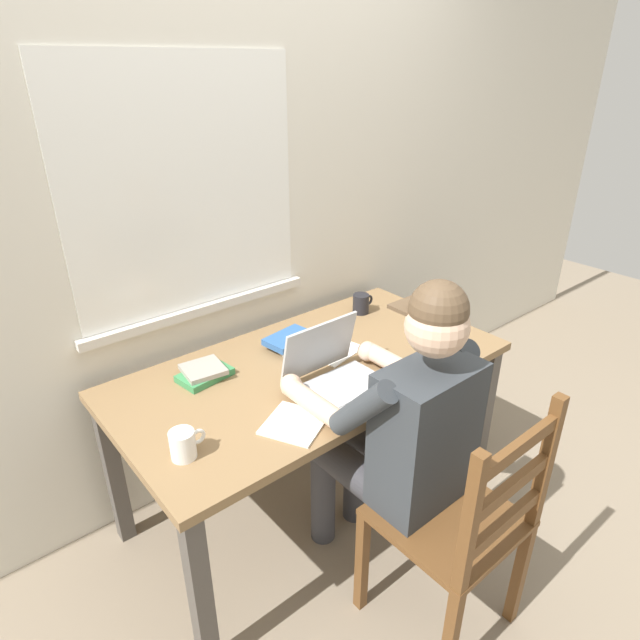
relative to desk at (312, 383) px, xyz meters
name	(u,v)px	position (x,y,z in m)	size (l,w,h in m)	color
ground_plane	(313,500)	(0.00, 0.00, -0.63)	(8.00, 8.00, 0.00)	gray
back_wall	(237,197)	(0.00, 0.48, 0.67)	(6.00, 0.08, 2.60)	silver
desk	(312,383)	(0.00, 0.00, 0.00)	(1.56, 0.80, 0.71)	olive
seated_person	(400,427)	(-0.01, -0.48, 0.06)	(0.50, 0.60, 1.25)	#33383D
wooden_chair	(461,526)	(-0.01, -0.76, -0.16)	(0.42, 0.42, 0.95)	brown
laptop	(334,372)	(-0.03, -0.16, 0.14)	(0.33, 0.28, 0.23)	#ADAFB2
computer_mouse	(391,361)	(0.24, -0.20, 0.10)	(0.06, 0.10, 0.03)	black
coffee_mug_white	(184,444)	(-0.64, -0.17, 0.13)	(0.12, 0.08, 0.09)	white
coffee_mug_dark	(361,304)	(0.49, 0.23, 0.13)	(0.12, 0.08, 0.09)	black
book_stack_main	(204,373)	(-0.37, 0.19, 0.10)	(0.21, 0.16, 0.05)	#38844C
book_stack_side	(290,341)	(0.03, 0.18, 0.11)	(0.22, 0.15, 0.05)	white
paper_pile_near_laptop	(332,350)	(0.14, 0.04, 0.08)	(0.21, 0.19, 0.00)	white
paper_pile_back_corner	(295,423)	(-0.29, -0.26, 0.09)	(0.19, 0.19, 0.01)	silver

